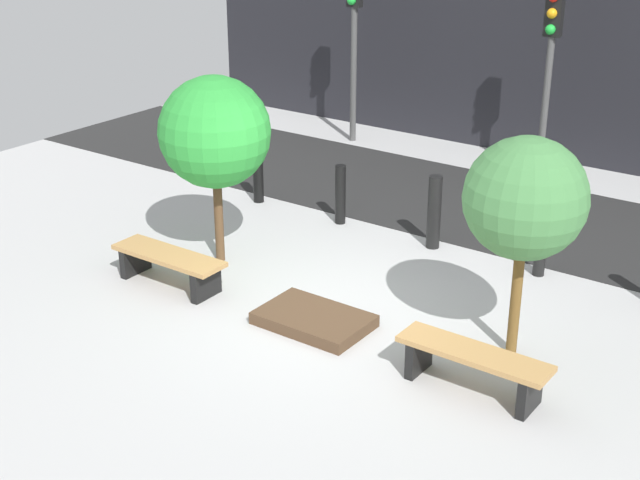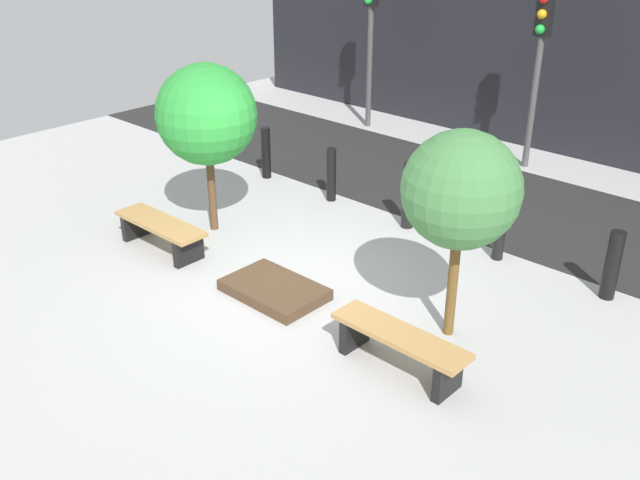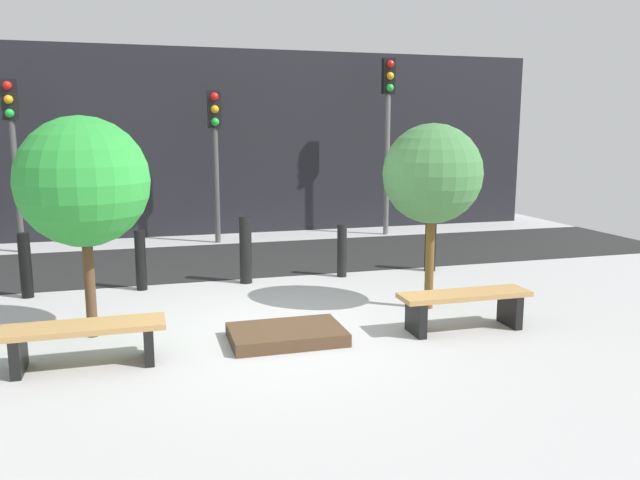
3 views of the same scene
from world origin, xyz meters
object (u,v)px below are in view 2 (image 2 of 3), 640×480
Objects in this scene: bollard_left at (331,175)px; bollard_center at (409,195)px; tree_behind_left_bench at (206,115)px; bollard_right at (500,231)px; bench_left at (161,230)px; traffic_light_west at (370,19)px; tree_behind_right_bench at (461,191)px; bollard_far_right at (612,265)px; traffic_light_mid_west at (540,48)px; planter_bed at (274,290)px; bollard_far_left at (266,153)px; bench_right at (399,344)px.

bollard_center is (1.61, 0.00, 0.07)m from bollard_left.
tree_behind_left_bench is 2.95× the size of bollard_right.
bollard_right is (1.61, 0.00, -0.10)m from bollard_center.
bench_left is 0.48× the size of traffic_light_west.
tree_behind_right_bench is at bearing 12.44° from bench_left.
bollard_far_right is at bearing 21.37° from tree_behind_left_bench.
traffic_light_mid_west reaches higher than tree_behind_left_bench.
planter_bed is 1.22× the size of bollard_center.
tree_behind_left_bench is 2.80× the size of bollard_left.
traffic_light_mid_west reaches higher than bollard_far_left.
bench_right is 9.43m from traffic_light_west.
traffic_light_west is (-2.31, 3.79, 1.89)m from bollard_left.
traffic_light_mid_west is (2.18, 6.90, 1.93)m from bench_left.
tree_behind_right_bench is at bearing 0.00° from tree_behind_left_bench.
bollard_far_left is (-1.04, 2.12, -1.36)m from tree_behind_left_bench.
planter_bed is (-2.18, 0.20, -0.26)m from bench_right.
bench_right is 3.80m from bollard_center.
bench_right is 1.87× the size of bollard_right.
bench_right is 1.52× the size of bollard_center.
bollard_far_left is 0.29× the size of traffic_light_mid_west.
bollard_far_left reaches higher than bench_right.
tree_behind_left_bench is 2.75× the size of bollard_far_right.
traffic_light_west reaches higher than bollard_center.
planter_bed is 8.09m from traffic_light_west.
bench_left is 0.65× the size of tree_behind_right_bench.
traffic_light_west reaches higher than bollard_left.
bench_left is 3.80m from bollard_center.
bollard_right is at bearing -34.41° from traffic_light_west.
bollard_far_right is at bearing 0.00° from bollard_far_left.
bollard_far_right is at bearing 29.54° from bench_left.
bench_left is 2.20m from planter_bed.
tree_behind_left_bench is 2.41× the size of bollard_center.
traffic_light_west is at bearing 131.83° from bench_right.
bollard_right is 0.26× the size of traffic_light_west.
traffic_light_mid_west reaches higher than planter_bed.
bench_left is 0.63× the size of tree_behind_left_bench.
tree_behind_left_bench reaches higher than bench_right.
tree_behind_left_bench reaches higher than tree_behind_right_bench.
bollard_center reaches higher than bollard_left.
bollard_center is (2.18, 2.12, -1.30)m from tree_behind_left_bench.
planter_bed is 3.34m from bollard_left.
traffic_light_west is at bearing 100.47° from bollard_far_left.
bollard_center is at bearing -90.00° from traffic_light_mid_west.
bench_right is at bearing -12.75° from tree_behind_left_bench.
bollard_left is 1.61m from bollard_center.
bollard_left is at bearing 180.00° from bollard_far_right.
traffic_light_mid_west is (3.93, -0.00, -0.10)m from traffic_light_west.
bench_right is 0.48× the size of traffic_light_west.
bollard_left reaches higher than planter_bed.
traffic_light_mid_west is at bearing 113.03° from bollard_right.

